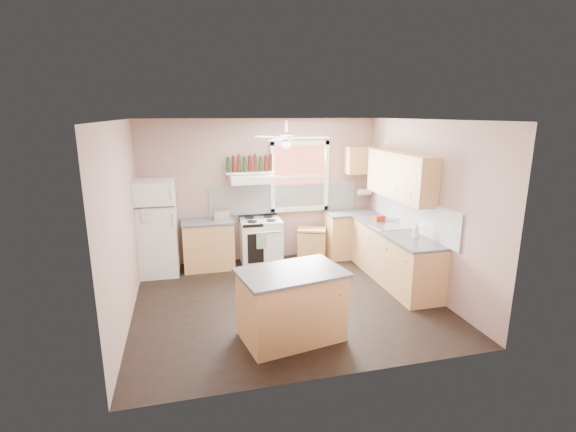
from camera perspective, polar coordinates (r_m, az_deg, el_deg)
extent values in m
plane|color=black|center=(6.54, -0.21, -11.37)|extent=(4.50, 4.50, 0.00)
plane|color=white|center=(5.92, -0.24, 13.01)|extent=(4.50, 4.50, 0.00)
cube|color=gray|center=(8.03, -3.70, 3.52)|extent=(4.50, 0.05, 2.70)
cube|color=gray|center=(6.98, 18.23, 1.27)|extent=(0.05, 4.00, 2.70)
cube|color=gray|center=(5.98, -21.89, -1.07)|extent=(0.05, 4.00, 2.70)
cube|color=white|center=(8.11, -0.50, 2.40)|extent=(2.90, 0.03, 0.55)
cube|color=white|center=(7.24, 16.61, 0.41)|extent=(0.03, 2.60, 0.55)
cube|color=brown|center=(8.11, 1.57, 5.44)|extent=(1.00, 0.02, 1.20)
cube|color=white|center=(8.09, 1.62, 5.41)|extent=(1.16, 0.07, 1.36)
cube|color=white|center=(7.65, -17.61, -1.58)|extent=(0.73, 0.71, 1.67)
cube|color=tan|center=(7.82, -10.84, -3.95)|extent=(0.90, 0.60, 0.86)
cube|color=#49494C|center=(7.69, -10.99, -0.75)|extent=(0.92, 0.62, 0.04)
cube|color=silver|center=(7.66, -9.09, 0.11)|extent=(0.29, 0.18, 0.18)
cube|color=white|center=(7.92, -3.74, -3.48)|extent=(0.77, 0.66, 0.86)
cube|color=white|center=(7.68, -5.05, 5.06)|extent=(0.78, 0.50, 0.14)
cube|color=white|center=(7.78, -5.21, 5.92)|extent=(0.90, 0.26, 0.03)
cube|color=tan|center=(8.25, 3.28, -3.94)|extent=(0.63, 0.53, 0.53)
cube|color=tan|center=(8.43, 8.60, -2.54)|extent=(1.00, 0.60, 0.86)
cube|color=tan|center=(7.31, 14.27, -5.40)|extent=(0.60, 2.20, 0.86)
cube|color=#49494C|center=(8.31, 8.72, 0.43)|extent=(1.02, 0.62, 0.04)
cube|color=#49494C|center=(7.17, 14.42, -2.01)|extent=(0.62, 2.22, 0.04)
cube|color=silver|center=(7.34, 13.69, -1.49)|extent=(0.55, 0.45, 0.03)
cylinder|color=silver|center=(7.39, 14.82, -0.84)|extent=(0.03, 0.03, 0.14)
cube|color=tan|center=(7.23, 15.08, 5.37)|extent=(0.33, 1.80, 0.76)
cube|color=tan|center=(8.34, 9.91, 7.55)|extent=(0.60, 0.33, 0.52)
cylinder|color=white|center=(8.51, 10.39, 3.22)|extent=(0.26, 0.12, 0.12)
cube|color=tan|center=(5.36, 0.48, -12.22)|extent=(1.33, 0.97, 0.86)
cube|color=#49494C|center=(5.18, 0.49, -7.75)|extent=(1.41, 1.06, 0.04)
cylinder|color=white|center=(5.93, -0.24, 10.59)|extent=(0.20, 0.20, 0.08)
imported|color=silver|center=(6.78, 17.13, -1.88)|extent=(0.11, 0.11, 0.24)
cube|color=#A7290E|center=(7.69, 12.38, -0.29)|extent=(0.19, 0.13, 0.10)
cylinder|color=#143819|center=(7.71, -8.19, 6.89)|extent=(0.06, 0.06, 0.27)
cylinder|color=#590F0F|center=(7.72, -7.45, 7.00)|extent=(0.06, 0.06, 0.29)
cylinder|color=#3F230F|center=(7.73, -6.71, 7.10)|extent=(0.06, 0.06, 0.31)
cylinder|color=#143819|center=(7.75, -5.97, 6.99)|extent=(0.06, 0.06, 0.27)
cylinder|color=#590F0F|center=(7.76, -5.23, 7.09)|extent=(0.06, 0.06, 0.29)
cylinder|color=#3F230F|center=(7.77, -4.50, 7.19)|extent=(0.06, 0.06, 0.31)
cylinder|color=#143819|center=(7.79, -3.77, 7.07)|extent=(0.06, 0.06, 0.27)
cylinder|color=#590F0F|center=(7.81, -3.04, 7.17)|extent=(0.06, 0.06, 0.29)
cylinder|color=#3F230F|center=(7.83, -2.32, 7.27)|extent=(0.06, 0.06, 0.31)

